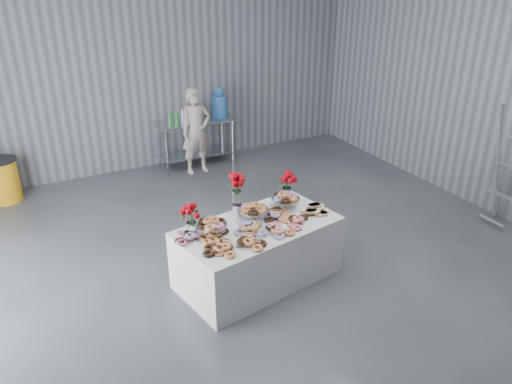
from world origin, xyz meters
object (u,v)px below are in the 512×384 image
Objects in this scene: trash_barrel at (2,180)px; prep_table at (195,134)px; display_table at (258,252)px; person at (196,131)px; stepladder at (511,168)px; water_jug at (219,103)px.

prep_table is at bearing 0.00° from trash_barrel.
display_table is 3.92m from prep_table.
person is 3.28m from trash_barrel.
person is 2.21× the size of trash_barrel.
stepladder reaches higher than prep_table.
display_table is 1.04× the size of stepladder.
trash_barrel is (-3.83, 0.00, -0.80)m from water_jug.
stepladder reaches higher than water_jug.
trash_barrel is (-3.24, 0.30, -0.43)m from person.
display_table is at bearing 173.58° from stepladder.
water_jug is 0.36× the size of person.
display_table is at bearing -102.91° from person.
prep_table reaches higher than trash_barrel.
person is at bearing -106.79° from prep_table.
person is (0.61, 3.55, 0.40)m from display_table.
water_jug is at bearing 72.63° from display_table.
person is at bearing -5.29° from trash_barrel.
water_jug is at bearing 23.84° from person.
prep_table is (0.71, 3.85, 0.24)m from display_table.
prep_table reaches higher than display_table.
stepladder is at bearing -6.42° from display_table.
display_table is 4.11m from water_jug.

